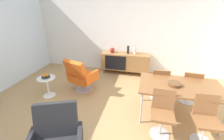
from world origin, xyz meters
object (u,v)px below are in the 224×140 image
at_px(dining_chair_back_right, 190,86).
at_px(dining_chair_front_left, 162,112).
at_px(vase_cobalt, 128,50).
at_px(vase_sculptural_dark, 135,51).
at_px(sideboard, 125,61).
at_px(dining_chair_front_right, 206,118).
at_px(lounge_chair_red, 81,75).
at_px(armchair_black_shell, 56,140).
at_px(fruit_bowl, 46,76).
at_px(dining_chair_back_left, 159,83).
at_px(vase_ceramic_small, 112,50).
at_px(wooden_bowl_on_table, 175,84).
at_px(side_table_round, 47,85).
at_px(dining_table, 180,87).

height_order(dining_chair_back_right, dining_chair_front_left, same).
bearing_deg(vase_cobalt, dining_chair_front_left, -68.78).
bearing_deg(vase_sculptural_dark, sideboard, -179.64).
xyz_separation_m(dining_chair_front_right, lounge_chair_red, (-2.73, 1.06, -0.00)).
height_order(dining_chair_back_right, dining_chair_front_right, same).
relative_size(armchair_black_shell, fruit_bowl, 4.73).
bearing_deg(fruit_bowl, armchair_black_shell, -51.18).
bearing_deg(dining_chair_front_right, dining_chair_front_left, 179.99).
height_order(lounge_chair_red, armchair_black_shell, same).
distance_m(vase_cobalt, dining_chair_back_left, 1.71).
relative_size(vase_sculptural_dark, dining_chair_front_left, 0.35).
distance_m(vase_sculptural_dark, dining_chair_front_right, 2.88).
xyz_separation_m(sideboard, dining_chair_front_right, (1.74, -2.47, 0.03)).
relative_size(vase_ceramic_small, lounge_chair_red, 0.18).
height_order(vase_sculptural_dark, wooden_bowl_on_table, vase_sculptural_dark).
bearing_deg(dining_chair_front_left, dining_chair_back_left, 89.87).
distance_m(vase_sculptural_dark, lounge_chair_red, 1.95).
xyz_separation_m(dining_chair_front_left, dining_chair_front_right, (0.70, -0.00, 0.00)).
height_order(vase_cobalt, side_table_round, vase_cobalt).
xyz_separation_m(dining_chair_front_right, armchair_black_shell, (-2.19, -0.97, -0.00)).
xyz_separation_m(vase_sculptural_dark, vase_ceramic_small, (-0.76, 0.00, -0.02)).
height_order(dining_chair_back_left, side_table_round, dining_chair_back_left).
height_order(dining_chair_front_right, armchair_black_shell, armchair_black_shell).
relative_size(vase_cobalt, dining_chair_front_left, 0.30).
distance_m(vase_sculptural_dark, armchair_black_shell, 3.55).
height_order(wooden_bowl_on_table, side_table_round, wooden_bowl_on_table).
bearing_deg(wooden_bowl_on_table, armchair_black_shell, -138.70).
xyz_separation_m(dining_chair_back_right, dining_chair_back_left, (-0.69, -0.00, 0.00)).
distance_m(dining_chair_front_right, side_table_round, 3.54).
xyz_separation_m(sideboard, armchair_black_shell, (-0.45, -3.44, 0.03)).
relative_size(dining_table, side_table_round, 3.08).
bearing_deg(wooden_bowl_on_table, fruit_bowl, 178.32).
bearing_deg(wooden_bowl_on_table, dining_chair_back_left, 111.42).
distance_m(vase_cobalt, dining_table, 2.33).
height_order(vase_ceramic_small, dining_table, vase_ceramic_small).
bearing_deg(dining_chair_back_left, vase_sculptural_dark, 118.61).
bearing_deg(dining_table, dining_chair_back_left, 121.82).
bearing_deg(dining_chair_front_right, vase_ceramic_small, 131.55).
height_order(dining_table, dining_chair_front_right, dining_chair_front_right).
relative_size(sideboard, fruit_bowl, 8.00).
distance_m(side_table_round, fruit_bowl, 0.24).
bearing_deg(dining_chair_back_left, sideboard, 127.60).
xyz_separation_m(vase_sculptural_dark, dining_chair_back_right, (1.43, -1.36, -0.36)).
bearing_deg(wooden_bowl_on_table, sideboard, 123.32).
distance_m(vase_cobalt, dining_chair_front_right, 3.00).
distance_m(sideboard, dining_chair_front_right, 3.02).
relative_size(dining_table, dining_chair_back_right, 1.87).
distance_m(vase_ceramic_small, lounge_chair_red, 1.55).
xyz_separation_m(sideboard, dining_chair_back_right, (1.74, -1.35, 0.03)).
xyz_separation_m(vase_sculptural_dark, dining_chair_front_left, (0.74, -2.47, -0.36)).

